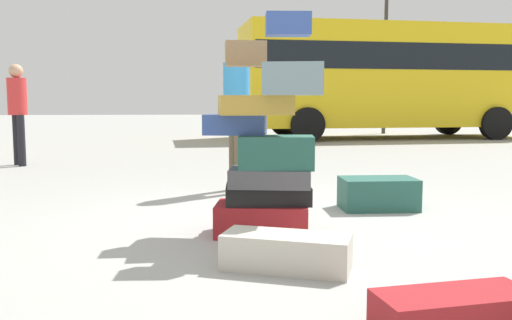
# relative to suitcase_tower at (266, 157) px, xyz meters

# --- Properties ---
(ground_plane) EXTENTS (80.00, 80.00, 0.00)m
(ground_plane) POSITION_rel_suitcase_tower_xyz_m (0.07, 0.17, -0.62)
(ground_plane) COLOR #9E9E99
(suitcase_tower) EXTENTS (0.91, 0.73, 1.68)m
(suitcase_tower) POSITION_rel_suitcase_tower_xyz_m (0.00, 0.00, 0.00)
(suitcase_tower) COLOR maroon
(suitcase_tower) RESTS_ON ground
(suitcase_teal_foreground_near) EXTENTS (0.72, 0.45, 0.30)m
(suitcase_teal_foreground_near) POSITION_rel_suitcase_tower_xyz_m (1.19, 0.94, -0.46)
(suitcase_teal_foreground_near) COLOR #26594C
(suitcase_teal_foreground_near) RESTS_ON ground
(suitcase_cream_left_side) EXTENTS (0.85, 0.58, 0.22)m
(suitcase_cream_left_side) POSITION_rel_suitcase_tower_xyz_m (0.03, -0.87, -0.50)
(suitcase_cream_left_side) COLOR beige
(suitcase_cream_left_side) RESTS_ON ground
(suitcase_maroon_upright_blue) EXTENTS (0.77, 0.40, 0.18)m
(suitcase_maroon_upright_blue) POSITION_rel_suitcase_tower_xyz_m (0.67, -1.85, -0.53)
(suitcase_maroon_upright_blue) COLOR maroon
(suitcase_maroon_upright_blue) RESTS_ON ground
(person_bearded_onlooker) EXTENTS (0.30, 0.30, 1.64)m
(person_bearded_onlooker) POSITION_rel_suitcase_tower_xyz_m (-3.52, 4.99, 0.37)
(person_bearded_onlooker) COLOR black
(person_bearded_onlooker) RESTS_ON ground
(person_tourist_with_camera) EXTENTS (0.30, 0.33, 1.70)m
(person_tourist_with_camera) POSITION_rel_suitcase_tower_xyz_m (-0.12, 2.10, 0.40)
(person_tourist_with_camera) COLOR brown
(person_tourist_with_camera) RESTS_ON ground
(parked_bus) EXTENTS (8.44, 3.30, 3.15)m
(parked_bus) POSITION_rel_suitcase_tower_xyz_m (4.67, 11.14, 1.22)
(parked_bus) COLOR yellow
(parked_bus) RESTS_ON ground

